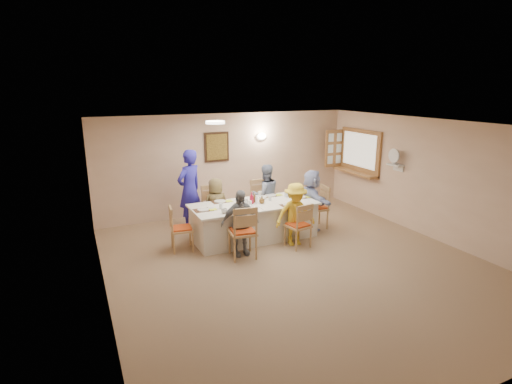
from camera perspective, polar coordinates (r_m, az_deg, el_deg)
name	(u,v)px	position (r m, az deg, el deg)	size (l,w,h in m)	color
ground	(298,265)	(7.38, 6.09, -10.30)	(7.00, 7.00, 0.00)	tan
room_walls	(301,184)	(6.87, 6.43, 1.21)	(7.00, 7.00, 7.00)	tan
wall_picture	(217,147)	(9.81, -5.64, 6.42)	(0.62, 0.05, 0.72)	black
wall_sconce	(262,136)	(10.21, 0.80, 7.96)	(0.26, 0.09, 0.18)	white
ceiling_light	(215,122)	(7.65, -5.85, 9.86)	(0.36, 0.36, 0.05)	white
serving_hatch	(360,152)	(10.63, 14.64, 5.58)	(0.06, 1.50, 1.15)	olive
hatch_sill	(355,172)	(10.65, 13.96, 2.76)	(0.30, 1.50, 0.05)	olive
shutter_door	(334,148)	(11.07, 11.11, 6.13)	(0.55, 0.04, 1.00)	olive
fan_shelf	(395,165)	(9.61, 19.30, 3.67)	(0.22, 0.36, 0.03)	white
desk_fan	(395,159)	(9.56, 19.25, 4.54)	(0.30, 0.30, 0.28)	#A5A5A8
dining_table	(254,221)	(8.44, -0.29, -4.13)	(2.63, 1.11, 0.76)	white
chair_back_left	(214,208)	(8.90, -5.96, -2.35)	(0.49, 0.49, 1.01)	tan
chair_back_right	(263,202)	(9.33, 1.02, -1.41)	(0.49, 0.49, 1.02)	tan
chair_front_left	(243,231)	(7.47, -1.94, -5.57)	(0.50, 0.50, 1.04)	tan
chair_front_right	(298,225)	(8.01, 6.02, -4.66)	(0.44, 0.44, 0.93)	tan
chair_left_end	(182,228)	(7.93, -10.58, -5.09)	(0.44, 0.44, 0.91)	tan
chair_right_end	(316,207)	(9.13, 8.60, -2.13)	(0.47, 0.47, 0.97)	tan
diner_back_left	(216,205)	(8.76, -5.73, -1.92)	(0.62, 0.43, 1.22)	brown
diner_back_right	(265,195)	(9.17, 1.35, -0.41)	(0.72, 0.58, 1.42)	gray
diner_front_left	(240,223)	(7.54, -2.31, -4.43)	(0.76, 0.34, 1.28)	gray
diner_front_right	(295,214)	(8.05, 5.62, -3.20)	(0.89, 0.59, 1.28)	yellow
diner_right_end	(312,200)	(9.00, 7.95, -1.08)	(0.60, 1.30, 1.35)	#A0ABDB
caregiver	(190,190)	(8.99, -9.47, 0.32)	(0.78, 0.70, 1.80)	#2E28B9
placemat_fl	(235,213)	(7.73, -3.06, -2.97)	(0.35, 0.26, 0.01)	#472B19
plate_fl	(235,212)	(7.72, -3.06, -2.90)	(0.25, 0.25, 0.02)	white
napkin_fl	(244,212)	(7.74, -1.68, -2.85)	(0.13, 0.13, 0.01)	#E6FA34
placemat_fr	(289,205)	(8.22, 4.73, -1.89)	(0.34, 0.25, 0.01)	#472B19
plate_fr	(289,205)	(8.22, 4.73, -1.82)	(0.25, 0.25, 0.02)	white
napkin_fr	(298,204)	(8.27, 5.99, -1.78)	(0.14, 0.14, 0.01)	#E6FA34
placemat_bl	(220,202)	(8.48, -5.17, -1.38)	(0.35, 0.26, 0.01)	#472B19
plate_bl	(220,201)	(8.48, -5.17, -1.32)	(0.25, 0.25, 0.02)	white
napkin_bl	(229,201)	(8.49, -3.92, -1.28)	(0.15, 0.15, 0.01)	#E6FA34
placemat_br	(270,195)	(8.93, 2.09, -0.49)	(0.37, 0.27, 0.01)	#472B19
plate_br	(271,195)	(8.93, 2.09, -0.42)	(0.25, 0.25, 0.02)	white
napkin_br	(279,195)	(8.97, 3.26, -0.39)	(0.15, 0.15, 0.01)	#E6FA34
placemat_le	(203,210)	(7.95, -7.54, -2.57)	(0.36, 0.27, 0.01)	#472B19
plate_le	(203,210)	(7.94, -7.54, -2.50)	(0.23, 0.23, 0.01)	white
napkin_le	(213,209)	(7.95, -6.19, -2.46)	(0.15, 0.15, 0.01)	#E6FA34
placemat_re	(300,197)	(8.83, 6.33, -0.76)	(0.37, 0.28, 0.01)	#472B19
plate_re	(300,197)	(8.82, 6.33, -0.70)	(0.24, 0.24, 0.01)	white
napkin_re	(308,197)	(8.87, 7.50, -0.67)	(0.14, 0.14, 0.01)	#E6FA34
teacup_a	(224,211)	(7.70, -4.56, -2.71)	(0.15, 0.15, 0.09)	white
teacup_b	(260,193)	(8.94, 0.56, -0.19)	(0.13, 0.13, 0.09)	white
bowl_a	(249,207)	(7.97, -1.01, -2.21)	(0.27, 0.27, 0.05)	white
bowl_b	(263,197)	(8.67, 0.96, -0.78)	(0.21, 0.21, 0.06)	white
condiment_ketchup	(252,198)	(8.28, -0.63, -0.86)	(0.10, 0.10, 0.24)	#BB1032
condiment_brown	(255,198)	(8.40, -0.19, -0.84)	(0.11, 0.11, 0.19)	brown
condiment_malt	(262,200)	(8.32, 0.84, -1.12)	(0.12, 0.12, 0.15)	brown
drinking_glass	(246,201)	(8.29, -1.38, -1.32)	(0.07, 0.07, 0.10)	silver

